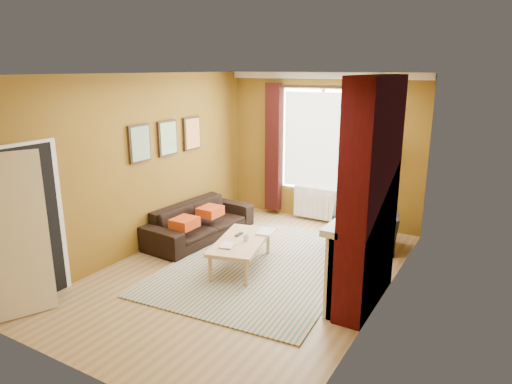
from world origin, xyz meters
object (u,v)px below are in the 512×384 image
at_px(coffee_table, 241,243).
at_px(floor_lamp, 388,163).
at_px(sofa, 200,221).
at_px(armchair, 365,229).
at_px(wicker_stool, 341,228).

xyz_separation_m(coffee_table, floor_lamp, (1.49, 2.30, 0.95)).
distance_m(sofa, armchair, 2.78).
relative_size(sofa, armchair, 2.07).
height_order(sofa, armchair, armchair).
relative_size(sofa, wicker_stool, 5.36).
relative_size(wicker_stool, floor_lamp, 0.23).
distance_m(wicker_stool, floor_lamp, 1.36).
bearing_deg(floor_lamp, coffee_table, -122.92).
height_order(wicker_stool, floor_lamp, floor_lamp).
bearing_deg(wicker_stool, floor_lamp, 33.34).
xyz_separation_m(wicker_stool, floor_lamp, (0.62, 0.41, 1.14)).
bearing_deg(wicker_stool, sofa, -149.95).
height_order(coffee_table, floor_lamp, floor_lamp).
bearing_deg(coffee_table, armchair, 36.61).
height_order(sofa, wicker_stool, sofa).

